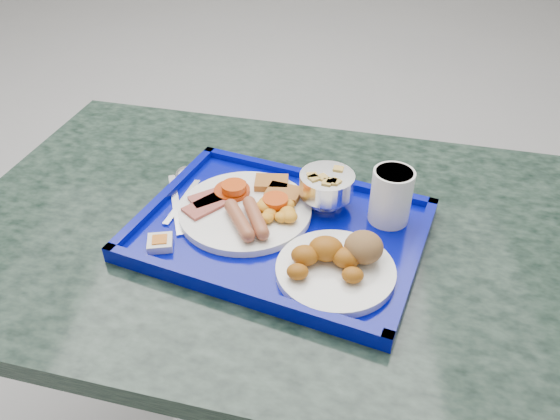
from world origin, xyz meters
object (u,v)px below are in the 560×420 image
object	(u,v)px
table	(272,296)
tray	(280,231)
bread_plate	(339,262)
fruit_bowl	(327,185)
juice_cup	(391,195)
main_plate	(249,208)

from	to	relation	value
table	tray	distance (m)	0.20
bread_plate	fruit_bowl	xyz separation A→B (m)	(-0.02, 0.18, 0.03)
juice_cup	table	bearing A→B (deg)	-176.31
table	tray	bearing A→B (deg)	-56.22
tray	juice_cup	xyz separation A→B (m)	(0.19, 0.04, 0.06)
tray	main_plate	size ratio (longest dim) A/B	2.38
main_plate	juice_cup	xyz separation A→B (m)	(0.25, 0.01, 0.04)
bread_plate	juice_cup	xyz separation A→B (m)	(0.09, 0.14, 0.03)
table	bread_plate	distance (m)	0.28
fruit_bowl	bread_plate	bearing A→B (deg)	-82.35
table	juice_cup	xyz separation A→B (m)	(0.21, 0.01, 0.25)
tray	table	bearing A→B (deg)	123.78
table	fruit_bowl	world-z (taller)	fruit_bowl
fruit_bowl	juice_cup	world-z (taller)	juice_cup
tray	bread_plate	world-z (taller)	bread_plate
bread_plate	fruit_bowl	world-z (taller)	fruit_bowl
table	tray	size ratio (longest dim) A/B	2.19
table	main_plate	world-z (taller)	main_plate
tray	juice_cup	world-z (taller)	juice_cup
table	tray	xyz separation A→B (m)	(0.02, -0.03, 0.19)
bread_plate	juice_cup	bearing A→B (deg)	58.26
table	juice_cup	distance (m)	0.33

